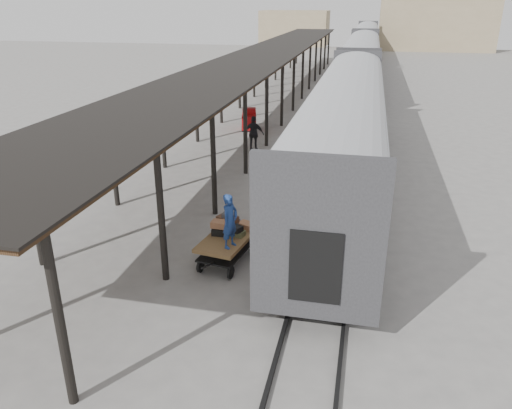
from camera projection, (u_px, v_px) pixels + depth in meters
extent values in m
plane|color=slate|center=(228.00, 253.00, 16.30)|extent=(160.00, 160.00, 0.00)
cube|color=silver|center=(346.00, 124.00, 21.90)|extent=(3.00, 24.00, 2.90)
cube|color=#28282B|center=(317.00, 243.00, 11.15)|extent=(3.04, 0.22, 3.50)
cube|color=black|center=(312.00, 102.00, 21.86)|extent=(0.04, 22.08, 0.65)
cube|color=black|center=(343.00, 161.00, 22.54)|extent=(2.55, 23.04, 0.50)
cube|color=silver|center=(361.00, 60.00, 45.38)|extent=(3.00, 24.00, 2.90)
cube|color=#28282B|center=(357.00, 79.00, 34.63)|extent=(3.04, 0.22, 3.50)
cube|color=black|center=(345.00, 50.00, 45.35)|extent=(0.04, 22.08, 0.65)
cube|color=black|center=(360.00, 79.00, 46.03)|extent=(2.55, 23.04, 0.50)
cube|color=silver|center=(366.00, 40.00, 68.87)|extent=(3.00, 24.00, 2.90)
cube|color=#28282B|center=(364.00, 47.00, 58.12)|extent=(3.04, 0.22, 3.50)
cube|color=black|center=(355.00, 33.00, 68.84)|extent=(0.04, 22.08, 0.65)
cube|color=black|center=(365.00, 53.00, 69.52)|extent=(2.55, 23.04, 0.50)
cube|color=black|center=(286.00, 202.00, 14.64)|extent=(0.50, 1.70, 2.00)
imported|color=silver|center=(286.00, 206.00, 14.69)|extent=(0.72, 0.89, 1.72)
cube|color=#9A6342|center=(271.00, 226.00, 14.87)|extent=(0.57, 0.25, 0.42)
cube|color=#422B19|center=(269.00, 53.00, 37.15)|extent=(4.60, 64.00, 0.18)
cube|color=black|center=(269.00, 52.00, 37.10)|extent=(4.90, 64.30, 0.06)
cylinder|color=black|center=(243.00, 80.00, 38.31)|extent=(0.20, 0.20, 4.00)
cylinder|color=black|center=(299.00, 46.00, 66.32)|extent=(0.20, 0.20, 4.00)
cylinder|color=black|center=(59.00, 320.00, 9.49)|extent=(0.20, 0.20, 4.00)
cylinder|color=black|center=(296.00, 81.00, 37.49)|extent=(0.20, 0.20, 4.00)
cylinder|color=black|center=(330.00, 47.00, 65.50)|extent=(0.20, 0.20, 4.00)
cube|color=black|center=(351.00, 88.00, 46.49)|extent=(0.10, 150.00, 0.12)
cube|color=black|center=(367.00, 89.00, 46.20)|extent=(0.10, 150.00, 0.12)
cube|color=tan|center=(435.00, 24.00, 82.43)|extent=(18.00, 10.00, 8.00)
cube|color=tan|center=(295.00, 28.00, 91.24)|extent=(12.00, 8.00, 6.00)
cube|color=brown|center=(228.00, 238.00, 15.48)|extent=(1.62, 2.57, 0.12)
cube|color=black|center=(229.00, 248.00, 15.61)|extent=(1.51, 2.46, 0.06)
cylinder|color=black|center=(200.00, 266.00, 15.06)|extent=(0.14, 0.41, 0.40)
cylinder|color=black|center=(231.00, 272.00, 14.71)|extent=(0.14, 0.41, 0.40)
cylinder|color=black|center=(227.00, 240.00, 16.69)|extent=(0.14, 0.41, 0.40)
cylinder|color=black|center=(255.00, 245.00, 16.35)|extent=(0.14, 0.41, 0.40)
cube|color=#3E3E41|center=(228.00, 224.00, 16.00)|extent=(0.71, 0.50, 0.24)
cube|color=#9A6342|center=(247.00, 226.00, 15.94)|extent=(0.65, 0.55, 0.20)
cube|color=black|center=(221.00, 231.00, 15.54)|extent=(0.56, 0.40, 0.22)
cube|color=#4C5130|center=(237.00, 233.00, 15.46)|extent=(0.52, 0.42, 0.16)
cube|color=#4C2F1E|center=(228.00, 220.00, 15.83)|extent=(0.73, 0.64, 0.22)
cube|color=#9A6342|center=(220.00, 224.00, 15.48)|extent=(0.51, 0.38, 0.20)
cube|color=#3E3E41|center=(229.00, 215.00, 15.73)|extent=(0.44, 0.33, 0.15)
cube|color=black|center=(235.00, 228.00, 15.38)|extent=(0.55, 0.48, 0.16)
cube|color=#9C0E10|center=(249.00, 121.00, 31.62)|extent=(1.16, 1.62, 0.88)
cube|color=#9C0E10|center=(249.00, 111.00, 31.76)|extent=(0.94, 0.75, 0.34)
cylinder|color=black|center=(243.00, 129.00, 31.26)|extent=(0.19, 0.37, 0.35)
cylinder|color=black|center=(255.00, 129.00, 31.25)|extent=(0.19, 0.37, 0.35)
cylinder|color=black|center=(243.00, 125.00, 32.26)|extent=(0.19, 0.37, 0.35)
cylinder|color=black|center=(255.00, 125.00, 32.25)|extent=(0.19, 0.37, 0.35)
imported|color=navy|center=(230.00, 221.00, 14.50)|extent=(0.59, 0.70, 1.65)
imported|color=black|center=(254.00, 134.00, 26.99)|extent=(1.14, 0.52, 1.91)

